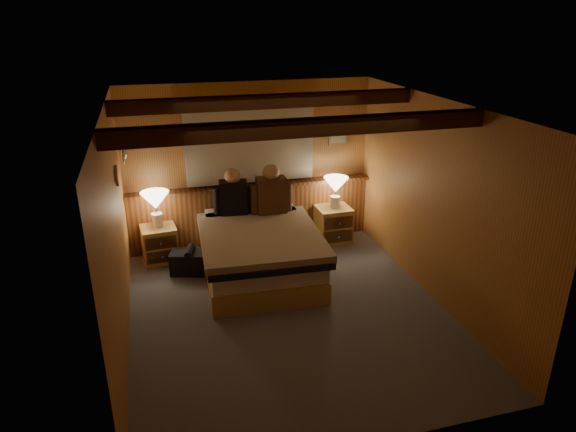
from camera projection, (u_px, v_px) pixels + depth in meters
name	position (u px, v px, depth m)	size (l,w,h in m)	color
floor	(288.00, 311.00, 6.04)	(4.20, 4.20, 0.00)	#50555F
ceiling	(288.00, 106.00, 5.15)	(4.20, 4.20, 0.00)	#BC9346
wall_back	(250.00, 165.00, 7.48)	(3.60, 3.60, 0.00)	#BA8042
wall_left	(116.00, 235.00, 5.15)	(4.20, 4.20, 0.00)	#BA8042
wall_right	(435.00, 202.00, 6.04)	(4.20, 4.20, 0.00)	#BA8042
wall_front	(366.00, 321.00, 3.72)	(3.60, 3.60, 0.00)	#BA8042
wainscot	(252.00, 212.00, 7.68)	(3.60, 0.23, 0.94)	brown
curtain_window	(250.00, 145.00, 7.29)	(2.18, 0.09, 1.11)	#3F1F0F
ceiling_beams	(284.00, 113.00, 5.32)	(3.60, 1.65, 0.16)	#3F1F0F
coat_rail	(122.00, 151.00, 6.41)	(0.05, 0.55, 0.24)	silver
framed_print	(338.00, 136.00, 7.66)	(0.30, 0.04, 0.25)	#A17850
bed	(260.00, 252.00, 6.74)	(1.60, 2.00, 0.66)	tan
nightstand_left	(160.00, 244.00, 7.18)	(0.50, 0.46, 0.51)	tan
nightstand_right	(333.00, 224.00, 7.80)	(0.50, 0.46, 0.55)	tan
lamp_left	(155.00, 202.00, 6.98)	(0.39, 0.39, 0.50)	white
lamp_right	(336.00, 187.00, 7.57)	(0.36, 0.36, 0.48)	white
person_left	(233.00, 195.00, 7.09)	(0.55, 0.27, 0.68)	black
person_right	(271.00, 193.00, 7.12)	(0.60, 0.23, 0.72)	#4F311F
duffel_bag	(190.00, 262.00, 6.89)	(0.57, 0.44, 0.37)	black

